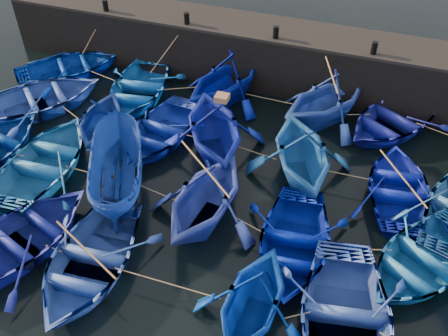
% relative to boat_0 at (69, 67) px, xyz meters
% --- Properties ---
extents(ground, '(120.00, 120.00, 0.00)m').
position_rel_boat_0_xyz_m(ground, '(9.27, -7.71, -0.49)').
color(ground, black).
rests_on(ground, ground).
extents(quay_wall, '(26.00, 2.50, 2.50)m').
position_rel_boat_0_xyz_m(quay_wall, '(9.27, 2.79, 0.76)').
color(quay_wall, black).
rests_on(quay_wall, ground).
extents(quay_top, '(26.00, 2.50, 0.12)m').
position_rel_boat_0_xyz_m(quay_top, '(9.27, 2.79, 2.07)').
color(quay_top, black).
rests_on(quay_top, quay_wall).
extents(bollard_0, '(0.24, 0.24, 0.50)m').
position_rel_boat_0_xyz_m(bollard_0, '(1.27, 1.89, 2.38)').
color(bollard_0, black).
rests_on(bollard_0, quay_top).
extents(bollard_1, '(0.24, 0.24, 0.50)m').
position_rel_boat_0_xyz_m(bollard_1, '(5.27, 1.89, 2.38)').
color(bollard_1, black).
rests_on(bollard_1, quay_top).
extents(bollard_2, '(0.24, 0.24, 0.50)m').
position_rel_boat_0_xyz_m(bollard_2, '(9.27, 1.89, 2.38)').
color(bollard_2, black).
rests_on(bollard_2, quay_top).
extents(bollard_3, '(0.24, 0.24, 0.50)m').
position_rel_boat_0_xyz_m(bollard_3, '(13.27, 1.89, 2.38)').
color(bollard_3, black).
rests_on(bollard_3, quay_top).
extents(boat_0, '(5.76, 5.74, 0.98)m').
position_rel_boat_0_xyz_m(boat_0, '(0.00, 0.00, 0.00)').
color(boat_0, '#00298C').
rests_on(boat_0, ground).
extents(boat_1, '(4.43, 5.59, 1.05)m').
position_rel_boat_0_xyz_m(boat_1, '(3.85, -0.51, 0.03)').
color(boat_1, blue).
rests_on(boat_1, ground).
extents(boat_2, '(5.17, 5.50, 2.31)m').
position_rel_boat_0_xyz_m(boat_2, '(7.58, 0.49, 0.66)').
color(boat_2, '#000F82').
rests_on(boat_2, ground).
extents(boat_3, '(5.64, 5.78, 2.31)m').
position_rel_boat_0_xyz_m(boat_3, '(11.90, 0.40, 0.66)').
color(boat_3, '#2343A1').
rests_on(boat_3, ground).
extents(boat_4, '(5.66, 6.10, 1.03)m').
position_rel_boat_0_xyz_m(boat_4, '(14.60, 0.76, 0.02)').
color(boat_4, navy).
rests_on(boat_4, ground).
extents(boat_6, '(6.36, 6.52, 1.10)m').
position_rel_boat_0_xyz_m(boat_6, '(0.35, -2.78, 0.06)').
color(boat_6, '#284AAD').
rests_on(boat_6, ground).
extents(boat_7, '(3.90, 4.28, 1.92)m').
position_rel_boat_0_xyz_m(boat_7, '(3.89, -3.64, 0.47)').
color(boat_7, navy).
rests_on(boat_7, ground).
extents(boat_8, '(3.71, 4.88, 0.95)m').
position_rel_boat_0_xyz_m(boat_8, '(6.05, -3.02, -0.02)').
color(boat_8, '#132EAD').
rests_on(boat_8, ground).
extents(boat_9, '(5.86, 6.09, 2.47)m').
position_rel_boat_0_xyz_m(boat_9, '(8.37, -3.03, 0.74)').
color(boat_9, '#0E1D92').
rests_on(boat_9, ground).
extents(boat_10, '(5.38, 5.69, 2.36)m').
position_rel_boat_0_xyz_m(boat_10, '(11.75, -3.27, 0.69)').
color(boat_10, '#1A5DB0').
rests_on(boat_10, ground).
extents(boat_11, '(3.75, 4.84, 0.93)m').
position_rel_boat_0_xyz_m(boat_11, '(15.19, -3.22, -0.03)').
color(boat_11, '#08179A').
rests_on(boat_11, ground).
extents(boat_14, '(4.09, 5.45, 1.08)m').
position_rel_boat_0_xyz_m(boat_14, '(2.97, -6.17, 0.05)').
color(boat_14, '#1E67AB').
rests_on(boat_14, ground).
extents(boat_15, '(3.75, 5.17, 1.88)m').
position_rel_boat_0_xyz_m(boat_15, '(5.94, -6.18, 0.45)').
color(boat_15, navy).
rests_on(boat_15, ground).
extents(boat_16, '(4.23, 4.77, 2.31)m').
position_rel_boat_0_xyz_m(boat_16, '(9.33, -6.44, 0.66)').
color(boat_16, '#2B40A8').
rests_on(boat_16, ground).
extents(boat_17, '(3.79, 4.96, 0.96)m').
position_rel_boat_0_xyz_m(boat_17, '(12.34, -6.82, -0.01)').
color(boat_17, '#00159F').
rests_on(boat_17, ground).
extents(boat_18, '(5.27, 5.77, 0.98)m').
position_rel_boat_0_xyz_m(boat_18, '(16.10, -6.17, -0.00)').
color(boat_18, '#1B66AB').
rests_on(boat_18, ground).
extents(boat_21, '(5.04, 5.95, 1.05)m').
position_rel_boat_0_xyz_m(boat_21, '(4.42, -9.51, 0.03)').
color(boat_21, navy).
rests_on(boat_21, ground).
extents(boat_22, '(3.95, 5.23, 1.03)m').
position_rel_boat_0_xyz_m(boat_22, '(6.81, -9.55, 0.02)').
color(boat_22, blue).
rests_on(boat_22, ground).
extents(boat_23, '(3.37, 3.86, 1.96)m').
position_rel_boat_0_xyz_m(boat_23, '(11.85, -9.50, 0.49)').
color(boat_23, '#0334A1').
rests_on(boat_23, ground).
extents(boat_24, '(4.66, 5.86, 1.09)m').
position_rel_boat_0_xyz_m(boat_24, '(14.27, -9.07, 0.05)').
color(boat_24, blue).
rests_on(boat_24, ground).
extents(wooden_crate, '(0.47, 0.44, 0.22)m').
position_rel_boat_0_xyz_m(wooden_crate, '(8.67, -3.03, 2.09)').
color(wooden_crate, '#9C6844').
rests_on(wooden_crate, boat_9).
extents(mooring_ropes, '(18.61, 11.80, 2.10)m').
position_rel_boat_0_xyz_m(mooring_ropes, '(9.44, -2.64, 0.38)').
color(mooring_ropes, tan).
rests_on(mooring_ropes, ground).
extents(loose_oars, '(10.64, 12.03, 1.45)m').
position_rel_boat_0_xyz_m(loose_oars, '(10.81, -4.70, 1.18)').
color(loose_oars, '#99724C').
rests_on(loose_oars, ground).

